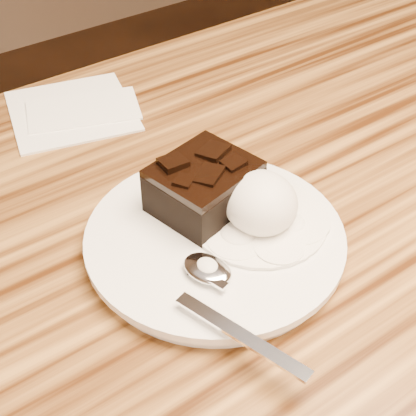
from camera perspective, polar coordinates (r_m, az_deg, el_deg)
plate at (r=0.54m, az=0.62°, el=-3.04°), size 0.22×0.22×0.02m
brownie at (r=0.55m, az=-0.38°, el=1.72°), size 0.10×0.09×0.04m
ice_cream_scoop at (r=0.53m, az=4.82°, el=0.49°), size 0.06×0.07×0.05m
melt_puddle at (r=0.54m, az=4.70°, el=-1.17°), size 0.12×0.12×0.00m
spoon at (r=0.50m, az=-0.06°, el=-5.71°), size 0.08×0.17×0.01m
napkin at (r=0.73m, az=-12.38°, el=8.76°), size 0.16×0.16×0.01m
crumb_a at (r=0.55m, az=0.91°, el=-0.67°), size 0.01×0.01×0.00m
crumb_b at (r=0.53m, az=2.83°, el=-2.84°), size 0.01×0.01×0.00m
crumb_c at (r=0.50m, az=-1.73°, el=-5.76°), size 0.01×0.01×0.00m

